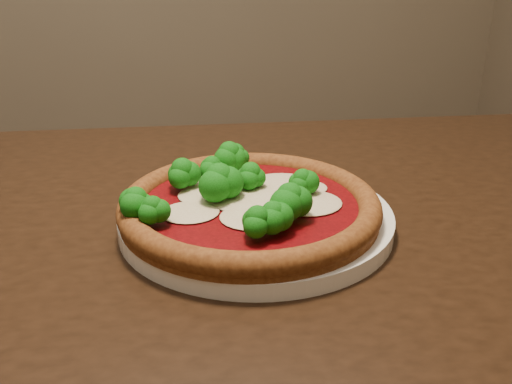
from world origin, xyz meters
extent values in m
cube|color=black|center=(0.21, -0.25, 0.73)|extent=(1.26, 0.87, 0.04)
cylinder|color=black|center=(0.79, 0.05, 0.35)|extent=(0.06, 0.06, 0.71)
cylinder|color=white|center=(0.29, -0.26, 0.76)|extent=(0.30, 0.30, 0.02)
cylinder|color=brown|center=(0.28, -0.27, 0.77)|extent=(0.27, 0.27, 0.01)
torus|color=brown|center=(0.28, -0.27, 0.78)|extent=(0.28, 0.28, 0.03)
cylinder|color=#6A0508|center=(0.28, -0.27, 0.78)|extent=(0.23, 0.23, 0.00)
ellipsoid|color=beige|center=(0.21, -0.28, 0.78)|extent=(0.06, 0.05, 0.00)
ellipsoid|color=beige|center=(0.28, -0.25, 0.78)|extent=(0.10, 0.09, 0.01)
ellipsoid|color=beige|center=(0.24, -0.24, 0.78)|extent=(0.07, 0.06, 0.01)
ellipsoid|color=beige|center=(0.32, -0.23, 0.78)|extent=(0.08, 0.08, 0.01)
ellipsoid|color=beige|center=(0.25, -0.20, 0.78)|extent=(0.05, 0.04, 0.00)
ellipsoid|color=beige|center=(0.28, -0.30, 0.78)|extent=(0.07, 0.06, 0.01)
ellipsoid|color=beige|center=(0.35, -0.24, 0.78)|extent=(0.05, 0.04, 0.00)
ellipsoid|color=beige|center=(0.34, -0.28, 0.78)|extent=(0.07, 0.07, 0.01)
ellipsoid|color=beige|center=(0.27, -0.21, 0.78)|extent=(0.06, 0.06, 0.01)
ellipsoid|color=#168A16|center=(0.28, -0.24, 0.80)|extent=(0.04, 0.04, 0.03)
ellipsoid|color=#168A16|center=(0.28, -0.17, 0.80)|extent=(0.04, 0.04, 0.03)
ellipsoid|color=#168A16|center=(0.25, -0.26, 0.81)|extent=(0.05, 0.05, 0.04)
ellipsoid|color=#168A16|center=(0.31, -0.32, 0.81)|extent=(0.05, 0.05, 0.04)
ellipsoid|color=#168A16|center=(0.34, -0.26, 0.80)|extent=(0.04, 0.04, 0.03)
ellipsoid|color=#168A16|center=(0.29, -0.34, 0.80)|extent=(0.04, 0.04, 0.03)
ellipsoid|color=#168A16|center=(0.27, -0.17, 0.81)|extent=(0.04, 0.04, 0.04)
ellipsoid|color=#168A16|center=(0.16, -0.28, 0.80)|extent=(0.04, 0.04, 0.03)
ellipsoid|color=#168A16|center=(0.25, -0.20, 0.80)|extent=(0.04, 0.04, 0.03)
ellipsoid|color=#168A16|center=(0.27, -0.35, 0.80)|extent=(0.04, 0.04, 0.03)
ellipsoid|color=#168A16|center=(0.21, -0.22, 0.81)|extent=(0.04, 0.04, 0.04)
ellipsoid|color=#168A16|center=(0.18, -0.30, 0.80)|extent=(0.04, 0.04, 0.03)
camera|label=1|loc=(0.18, -0.81, 1.03)|focal=40.00mm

